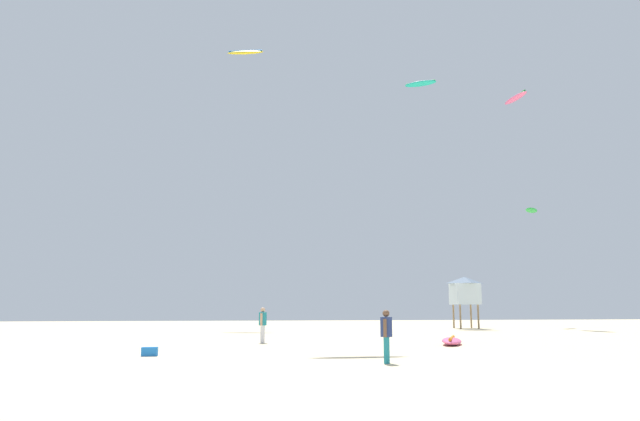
# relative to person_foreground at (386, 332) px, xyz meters

# --- Properties ---
(ground_plane) EXTENTS (120.00, 120.00, 0.00)m
(ground_plane) POSITION_rel_person_foreground_xyz_m (-0.54, -4.70, -0.98)
(ground_plane) COLOR beige
(person_foreground) EXTENTS (0.38, 0.51, 1.67)m
(person_foreground) POSITION_rel_person_foreground_xyz_m (0.00, 0.00, 0.00)
(person_foreground) COLOR teal
(person_foreground) RESTS_ON ground
(person_midground) EXTENTS (0.39, 0.54, 1.72)m
(person_midground) POSITION_rel_person_foreground_xyz_m (-3.46, 10.96, 0.03)
(person_midground) COLOR silver
(person_midground) RESTS_ON ground
(kite_grounded_near) EXTENTS (2.08, 3.24, 0.41)m
(kite_grounded_near) POSITION_rel_person_foreground_xyz_m (5.25, 8.37, -0.79)
(kite_grounded_near) COLOR #E5598C
(kite_grounded_near) RESTS_ON ground
(lifeguard_tower) EXTENTS (2.30, 2.30, 4.15)m
(lifeguard_tower) POSITION_rel_person_foreground_xyz_m (13.63, 27.67, 2.08)
(lifeguard_tower) COLOR #8C704C
(lifeguard_tower) RESTS_ON ground
(cooler_box) EXTENTS (0.56, 0.36, 0.32)m
(cooler_box) POSITION_rel_person_foreground_xyz_m (-7.83, 3.92, -0.82)
(cooler_box) COLOR blue
(cooler_box) RESTS_ON ground
(kite_aloft_0) EXTENTS (1.28, 3.56, 0.50)m
(kite_aloft_0) POSITION_rel_person_foreground_xyz_m (20.38, 30.45, 19.85)
(kite_aloft_0) COLOR #E5598C
(kite_aloft_1) EXTENTS (2.13, 1.96, 0.50)m
(kite_aloft_1) POSITION_rel_person_foreground_xyz_m (21.19, 30.24, 9.28)
(kite_aloft_1) COLOR green
(kite_aloft_3) EXTENTS (3.55, 1.75, 0.73)m
(kite_aloft_3) POSITION_rel_person_foreground_xyz_m (-4.53, 33.63, 24.21)
(kite_aloft_3) COLOR yellow
(kite_aloft_4) EXTENTS (3.13, 2.39, 0.46)m
(kite_aloft_4) POSITION_rel_person_foreground_xyz_m (12.49, 34.07, 22.23)
(kite_aloft_4) COLOR #19B29E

